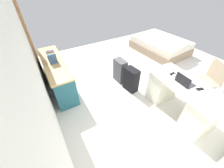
# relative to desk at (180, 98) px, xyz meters

# --- Properties ---
(ground_plane) EXTENTS (6.07, 6.07, 0.00)m
(ground_plane) POSITION_rel_desk_xyz_m (1.18, -0.20, -0.40)
(ground_plane) COLOR silver
(wall_back) EXTENTS (4.60, 0.10, 2.50)m
(wall_back) POSITION_rel_desk_xyz_m (1.18, 2.33, 0.85)
(wall_back) COLOR silver
(wall_back) RESTS_ON ground_plane
(door_wooden) EXTENTS (0.88, 0.05, 2.04)m
(door_wooden) POSITION_rel_desk_xyz_m (2.93, 2.25, 0.62)
(door_wooden) COLOR #936038
(door_wooden) RESTS_ON ground_plane
(desk) EXTENTS (1.48, 0.75, 0.76)m
(desk) POSITION_rel_desk_xyz_m (0.00, 0.00, 0.00)
(desk) COLOR silver
(desk) RESTS_ON ground_plane
(office_chair) EXTENTS (0.60, 0.60, 0.94)m
(office_chair) POSITION_rel_desk_xyz_m (0.01, -0.88, 0.02)
(office_chair) COLOR black
(office_chair) RESTS_ON ground_plane
(credenza) EXTENTS (1.80, 0.48, 0.76)m
(credenza) POSITION_rel_desk_xyz_m (2.11, 1.95, -0.02)
(credenza) COLOR #235B6B
(credenza) RESTS_ON ground_plane
(bed) EXTENTS (1.99, 1.52, 0.58)m
(bed) POSITION_rel_desk_xyz_m (2.28, -1.81, -0.15)
(bed) COLOR gray
(bed) RESTS_ON ground_plane
(suitcase_black) EXTENTS (0.38, 0.26, 0.62)m
(suitcase_black) POSITION_rel_desk_xyz_m (1.08, 0.42, -0.09)
(suitcase_black) COLOR black
(suitcase_black) RESTS_ON ground_plane
(suitcase_spare_grey) EXTENTS (0.37, 0.23, 0.63)m
(suitcase_spare_grey) POSITION_rel_desk_xyz_m (1.54, 0.45, -0.08)
(suitcase_spare_grey) COLOR #4C4C51
(suitcase_spare_grey) RESTS_ON ground_plane
(laptop) EXTENTS (0.32, 0.24, 0.21)m
(laptop) POSITION_rel_desk_xyz_m (0.05, 0.03, 0.41)
(laptop) COLOR #333338
(laptop) RESTS_ON desk
(computer_mouse) EXTENTS (0.07, 0.10, 0.03)m
(computer_mouse) POSITION_rel_desk_xyz_m (0.30, -0.03, 0.38)
(computer_mouse) COLOR white
(computer_mouse) RESTS_ON desk
(cell_phone_near_laptop) EXTENTS (0.11, 0.15, 0.01)m
(cell_phone_near_laptop) POSITION_rel_desk_xyz_m (-0.21, -0.09, 0.37)
(cell_phone_near_laptop) COLOR black
(cell_phone_near_laptop) RESTS_ON desk
(cell_phone_by_mouse) EXTENTS (0.07, 0.14, 0.01)m
(cell_phone_by_mouse) POSITION_rel_desk_xyz_m (0.37, -0.04, 0.37)
(cell_phone_by_mouse) COLOR black
(cell_phone_by_mouse) RESTS_ON desk
(desk_lamp) EXTENTS (0.16, 0.11, 0.34)m
(desk_lamp) POSITION_rel_desk_xyz_m (-0.51, 0.04, 0.62)
(desk_lamp) COLOR silver
(desk_lamp) RESTS_ON desk
(book_row) EXTENTS (0.24, 0.17, 0.23)m
(book_row) POSITION_rel_desk_xyz_m (2.10, 1.95, 0.48)
(book_row) COLOR #345178
(book_row) RESTS_ON credenza
(figurine_small) EXTENTS (0.08, 0.08, 0.11)m
(figurine_small) POSITION_rel_desk_xyz_m (2.60, 1.95, 0.42)
(figurine_small) COLOR gold
(figurine_small) RESTS_ON credenza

